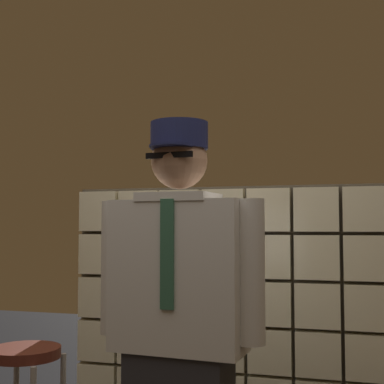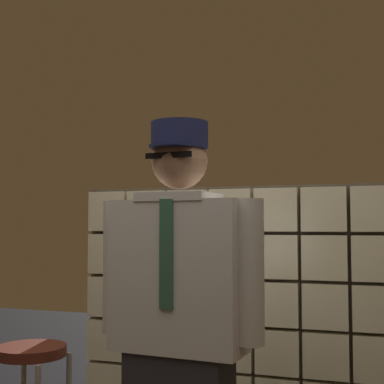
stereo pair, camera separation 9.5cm
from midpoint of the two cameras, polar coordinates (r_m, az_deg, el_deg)
glass_block_wall at (r=3.32m, az=2.56°, el=-13.56°), size 1.90×0.10×1.63m
standing_person at (r=2.30m, az=-2.58°, el=-14.37°), size 0.72×0.32×1.80m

